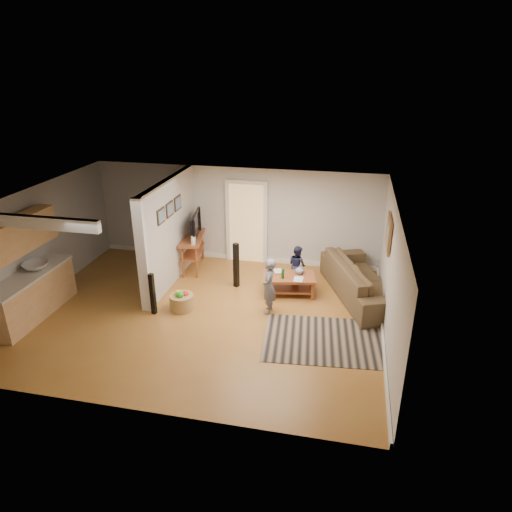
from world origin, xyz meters
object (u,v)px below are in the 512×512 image
(toy_basket, at_px, (182,301))
(toddler, at_px, (296,283))
(sofa, at_px, (360,296))
(speaker_right, at_px, (236,265))
(coffee_table, at_px, (290,279))
(tv_console, at_px, (193,240))
(speaker_left, at_px, (153,294))
(child, at_px, (269,312))

(toy_basket, relative_size, toddler, 0.54)
(sofa, height_order, speaker_right, speaker_right)
(coffee_table, bearing_deg, toddler, 80.24)
(sofa, xyz_separation_m, toy_basket, (-3.78, -1.43, 0.19))
(tv_console, distance_m, speaker_right, 1.57)
(tv_console, bearing_deg, speaker_left, -102.51)
(coffee_table, relative_size, tv_console, 0.89)
(speaker_left, bearing_deg, tv_console, 94.25)
(speaker_right, distance_m, child, 1.52)
(speaker_left, distance_m, child, 2.48)
(toddler, bearing_deg, speaker_right, 61.34)
(coffee_table, xyz_separation_m, toy_basket, (-2.17, -1.20, -0.17))
(speaker_left, height_order, child, speaker_left)
(toy_basket, bearing_deg, tv_console, 102.09)
(sofa, distance_m, child, 2.25)
(speaker_left, bearing_deg, toy_basket, 35.60)
(coffee_table, relative_size, speaker_left, 1.38)
(speaker_right, bearing_deg, toddler, 39.77)
(tv_console, xyz_separation_m, toy_basket, (0.45, -2.10, -0.59))
(tv_console, xyz_separation_m, speaker_left, (-0.07, -2.40, -0.31))
(speaker_right, bearing_deg, speaker_left, -109.63)
(tv_console, bearing_deg, coffee_table, -29.96)
(child, bearing_deg, toy_basket, -84.92)
(child, distance_m, toddler, 1.54)
(toddler, bearing_deg, child, 117.68)
(speaker_right, xyz_separation_m, toy_basket, (-0.88, -1.30, -0.36))
(sofa, bearing_deg, child, 99.27)
(toy_basket, relative_size, child, 0.42)
(child, bearing_deg, speaker_right, -140.03)
(speaker_right, distance_m, toy_basket, 1.62)
(toddler, bearing_deg, tv_console, 35.99)
(speaker_left, height_order, toddler, speaker_left)
(toy_basket, bearing_deg, speaker_left, -150.23)
(toddler, bearing_deg, coffee_table, 123.37)
(tv_console, bearing_deg, toy_basket, -88.83)
(tv_console, distance_m, speaker_left, 2.42)
(tv_console, distance_m, toy_basket, 2.23)
(sofa, relative_size, speaker_left, 3.00)
(speaker_right, bearing_deg, toy_basket, -102.56)
(sofa, relative_size, tv_console, 1.94)
(tv_console, height_order, toy_basket, tv_console)
(speaker_right, xyz_separation_m, child, (0.97, -1.03, -0.55))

